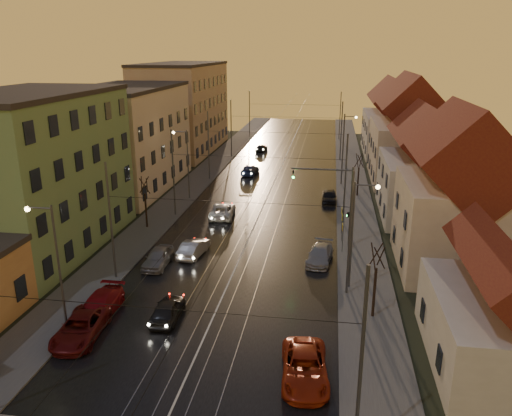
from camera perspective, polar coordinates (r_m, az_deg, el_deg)
The scene contains 46 objects.
ground at distance 29.52m, azimuth -6.98°, elevation -16.66°, with size 160.00×160.00×0.00m, color black.
road at distance 65.88m, azimuth 2.18°, elevation 3.18°, with size 16.00×120.00×0.04m, color black.
sidewalk_left at distance 67.66m, azimuth -6.28°, elevation 3.52°, with size 4.00×120.00×0.15m, color #4C4C4C.
sidewalk_right at distance 65.56m, azimuth 10.90°, elevation 2.84°, with size 4.00×120.00×0.15m, color #4C4C4C.
tram_rail_0 at distance 66.14m, azimuth 0.28°, elevation 3.28°, with size 0.06×120.00×0.03m, color gray.
tram_rail_1 at distance 65.95m, azimuth 1.51°, elevation 3.23°, with size 0.06×120.00×0.03m, color gray.
tram_rail_2 at distance 65.79m, azimuth 2.84°, elevation 3.18°, with size 0.06×120.00×0.03m, color gray.
tram_rail_3 at distance 65.67m, azimuth 4.09°, elevation 3.13°, with size 0.06×120.00×0.03m, color gray.
apartment_left_1 at distance 45.81m, azimuth -24.10°, elevation 3.44°, with size 10.00×18.00×13.00m, color #6E8D59.
apartment_left_2 at distance 63.27m, azimuth -14.50°, elevation 7.56°, with size 10.00×20.00×12.00m, color beige.
apartment_left_3 at distance 85.51m, azimuth -8.32°, elevation 11.15°, with size 10.00×24.00×14.00m, color tan.
house_right_0 at distance 30.52m, azimuth 27.15°, elevation -11.05°, with size 8.16×10.20×5.80m.
house_right_1 at distance 41.20m, azimuth 22.25°, elevation 0.68°, with size 8.67×10.20×10.80m.
house_right_2 at distance 53.69m, azimuth 19.10°, elevation 3.90°, with size 9.18×12.24×9.20m.
house_right_3 at distance 67.98m, azimuth 17.06°, elevation 7.86°, with size 9.18×14.28×11.50m.
house_right_4 at distance 85.74m, azimuth 15.37°, elevation 9.41°, with size 9.18×16.32×10.00m.
catenary_pole_r_0 at distance 21.25m, azimuth 11.89°, elevation -17.49°, with size 0.16×0.16×9.00m, color #595B60.
catenary_pole_l_1 at distance 37.92m, azimuth -16.25°, elevation -1.62°, with size 0.16×0.16×9.00m, color #595B60.
catenary_pole_r_1 at distance 34.60m, azimuth 10.68°, elevation -3.06°, with size 0.16×0.16×9.00m, color #595B60.
catenary_pole_l_2 at distance 51.32m, azimuth -9.42°, elevation 3.87°, with size 0.16×0.16×9.00m, color #595B60.
catenary_pole_r_2 at distance 48.92m, azimuth 10.17°, elevation 3.15°, with size 0.16×0.16×9.00m, color #595B60.
catenary_pole_l_3 at distance 65.42m, azimuth -5.44°, elevation 7.03°, with size 0.16×0.16×9.00m, color #595B60.
catenary_pole_r_3 at distance 63.55m, azimuth 9.90°, elevation 6.53°, with size 0.16×0.16×9.00m, color #595B60.
catenary_pole_l_4 at distance 79.84m, azimuth -2.86°, elevation 9.04°, with size 0.16×0.16×9.00m, color #595B60.
catenary_pole_r_4 at distance 78.33m, azimuth 9.72°, elevation 8.64°, with size 0.16×0.16×9.00m, color #595B60.
catenary_pole_l_5 at distance 97.39m, azimuth -0.75°, elevation 10.64°, with size 0.16×0.16×9.00m, color #595B60.
catenary_pole_r_5 at distance 96.14m, azimuth 9.59°, elevation 10.31°, with size 0.16×0.16×9.00m, color #595B60.
street_lamp_0 at distance 32.25m, azimuth -22.21°, elevation -4.97°, with size 1.75×0.32×8.00m.
street_lamp_1 at distance 35.44m, azimuth 11.48°, elevation -1.95°, with size 1.75×0.32×8.00m.
street_lamp_2 at distance 56.96m, azimuth -8.10°, elevation 5.71°, with size 1.75×0.32×8.00m.
street_lamp_3 at distance 70.38m, azimuth 10.24°, elevation 7.91°, with size 1.75×0.32×8.00m.
traffic_light_mast at distance 43.09m, azimuth 9.54°, elevation 1.32°, with size 5.30×0.32×7.20m.
bare_tree_0 at distance 48.74m, azimuth -12.51°, elevation 0.49°, with size 1.09×1.09×5.11m.
bare_tree_1 at distance 32.76m, azimuth 13.45°, elevation -8.33°, with size 1.09×1.09×5.11m.
bare_tree_2 at distance 59.18m, azimuth 11.62°, elevation 3.60°, with size 1.09×1.09×5.11m.
driving_car_0 at distance 33.09m, azimuth -10.08°, elevation -11.34°, with size 1.60×3.98×1.36m, color black.
driving_car_1 at distance 42.20m, azimuth -7.14°, elevation -4.56°, with size 1.46×4.18×1.38m, color #A9A8AE.
driving_car_2 at distance 51.45m, azimuth -3.85°, elevation -0.29°, with size 2.31×5.01×1.39m, color silver.
driving_car_3 at distance 68.92m, azimuth -0.69°, elevation 4.40°, with size 1.86×4.57×1.33m, color #19244C.
driving_car_4 at distance 84.72m, azimuth 0.62°, elevation 6.90°, with size 1.45×3.61×1.23m, color black.
parked_left_1 at distance 32.43m, azimuth -19.40°, elevation -12.77°, with size 2.31×5.02×1.39m, color #560E0E.
parked_left_2 at distance 34.46m, azimuth -17.50°, elevation -10.64°, with size 1.99×4.89×1.42m, color maroon.
parked_left_3 at distance 40.74m, azimuth -11.13°, elevation -5.56°, with size 1.70×4.22×1.44m, color gray.
parked_right_0 at distance 27.50m, azimuth 5.58°, elevation -17.68°, with size 2.39×5.19×1.44m, color #A72910.
parked_right_1 at distance 41.01m, azimuth 7.32°, elevation -5.30°, with size 1.82×4.47×1.30m, color #A8A8AE.
parked_right_2 at distance 56.94m, azimuth 8.34°, elevation 1.32°, with size 1.59×3.94×1.34m, color black.
Camera 1 is at (6.98, -23.36, 16.65)m, focal length 35.00 mm.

